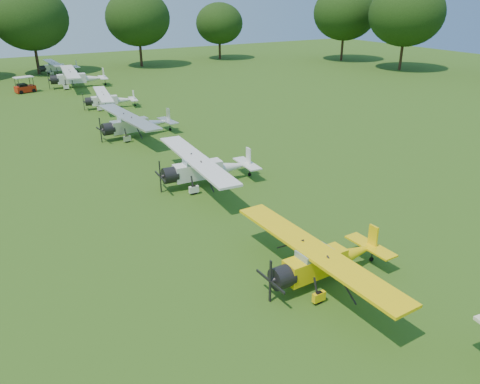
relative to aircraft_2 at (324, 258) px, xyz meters
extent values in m
plane|color=#2C4812|center=(0.31, 9.72, -1.14)|extent=(160.00, 160.00, 0.00)
cylinder|color=black|center=(49.74, 41.16, 1.36)|extent=(0.44, 0.44, 4.99)
ellipsoid|color=black|center=(49.74, 41.16, 7.45)|extent=(11.65, 11.65, 9.90)
cylinder|color=black|center=(49.20, 54.69, 1.27)|extent=(0.44, 0.44, 4.81)
ellipsoid|color=black|center=(49.20, 54.69, 7.15)|extent=(11.23, 11.23, 9.55)
cylinder|color=black|center=(30.64, 67.77, 0.71)|extent=(0.44, 0.44, 3.70)
ellipsoid|color=black|center=(30.64, 67.77, 5.23)|extent=(8.63, 8.63, 7.34)
cylinder|color=black|center=(14.59, 65.93, 1.11)|extent=(0.44, 0.44, 4.51)
ellipsoid|color=black|center=(14.59, 65.93, 6.63)|extent=(10.52, 10.52, 8.94)
cylinder|color=black|center=(-1.81, 66.45, 1.23)|extent=(0.44, 0.44, 4.74)
ellipsoid|color=black|center=(-1.81, 66.45, 7.02)|extent=(11.05, 11.05, 9.39)
cube|color=yellow|center=(-0.46, -0.02, -0.16)|extent=(3.00, 0.98, 0.98)
cone|color=yellow|center=(2.04, 0.07, -0.30)|extent=(2.63, 0.92, 0.84)
cube|color=#8CA5B2|center=(-0.56, -0.02, 0.35)|extent=(1.51, 0.90, 0.51)
cylinder|color=black|center=(-2.23, -0.07, -0.16)|extent=(0.87, 0.99, 0.97)
cube|color=black|center=(-2.83, -0.09, -0.16)|extent=(0.06, 0.11, 1.95)
cube|color=yellow|center=(-0.56, -0.02, 0.58)|extent=(1.68, 9.89, 0.13)
cube|color=yellow|center=(2.97, 0.10, 0.16)|extent=(0.11, 0.51, 1.21)
cube|color=yellow|center=(2.88, 0.10, -0.26)|extent=(0.88, 2.63, 0.08)
cylinder|color=black|center=(-1.17, -1.20, -0.86)|extent=(0.56, 0.17, 0.56)
cylinder|color=black|center=(-1.25, 1.12, -0.86)|extent=(0.56, 0.17, 0.56)
cylinder|color=black|center=(3.07, 0.10, -1.03)|extent=(0.23, 0.08, 0.22)
cube|color=white|center=(0.03, 12.76, -0.09)|extent=(3.25, 1.15, 1.05)
cone|color=white|center=(2.72, 12.59, -0.24)|extent=(2.85, 1.08, 0.90)
cube|color=#8CA5B2|center=(-0.07, 12.77, 0.46)|extent=(1.65, 1.02, 0.55)
cylinder|color=black|center=(-1.87, 12.88, -0.09)|extent=(0.96, 1.09, 1.04)
cube|color=black|center=(-2.51, 12.93, -0.09)|extent=(0.07, 0.12, 2.10)
cube|color=white|center=(-0.07, 12.77, 0.71)|extent=(2.12, 10.67, 0.14)
cube|color=white|center=(3.72, 12.53, 0.26)|extent=(0.13, 0.55, 1.30)
cube|color=white|center=(3.62, 12.54, -0.19)|extent=(1.03, 2.85, 0.09)
cylinder|color=black|center=(-0.85, 11.57, -0.84)|extent=(0.61, 0.20, 0.60)
cylinder|color=black|center=(-0.69, 14.06, -0.84)|extent=(0.61, 0.20, 0.60)
cylinder|color=black|center=(3.82, 12.52, -1.02)|extent=(0.24, 0.10, 0.24)
cube|color=silver|center=(-0.36, 25.76, -0.08)|extent=(3.31, 1.22, 1.06)
cone|color=silver|center=(2.36, 25.98, -0.23)|extent=(2.90, 1.14, 0.91)
cube|color=#8CA5B2|center=(-0.47, 25.75, 0.48)|extent=(1.69, 1.06, 0.56)
cylinder|color=black|center=(-2.28, 25.60, -0.08)|extent=(0.99, 1.12, 1.05)
cube|color=black|center=(-2.94, 25.55, -0.08)|extent=(0.07, 0.13, 2.13)
cube|color=silver|center=(-0.47, 25.75, 0.73)|extent=(2.33, 10.82, 0.14)
cube|color=silver|center=(3.37, 26.06, 0.28)|extent=(0.15, 0.56, 1.32)
cube|color=silver|center=(3.27, 26.05, -0.18)|extent=(1.09, 2.90, 0.09)
cylinder|color=black|center=(-1.07, 24.43, -0.84)|extent=(0.62, 0.21, 0.61)
cylinder|color=black|center=(-1.27, 26.96, -0.84)|extent=(0.62, 0.21, 0.61)
cylinder|color=black|center=(3.47, 26.07, -1.02)|extent=(0.25, 0.10, 0.24)
cube|color=white|center=(0.70, 37.87, -0.24)|extent=(2.82, 1.21, 0.90)
cone|color=white|center=(2.98, 37.53, -0.37)|extent=(2.48, 1.12, 0.77)
cube|color=#8CA5B2|center=(0.61, 37.88, 0.23)|extent=(1.47, 0.98, 0.47)
cylinder|color=black|center=(-0.91, 38.11, -0.24)|extent=(0.89, 0.99, 0.89)
cube|color=black|center=(-1.45, 38.19, -0.24)|extent=(0.07, 0.11, 1.79)
cube|color=white|center=(0.61, 37.88, 0.44)|extent=(2.57, 9.13, 0.12)
cube|color=white|center=(3.82, 37.40, 0.05)|extent=(0.15, 0.48, 1.11)
cube|color=white|center=(3.74, 37.41, -0.33)|extent=(1.07, 2.47, 0.08)
cylinder|color=black|center=(-0.14, 36.92, -0.88)|extent=(0.53, 0.21, 0.51)
cylinder|color=black|center=(0.18, 39.03, -0.88)|extent=(0.53, 0.21, 0.51)
cylinder|color=black|center=(3.91, 37.39, -1.04)|extent=(0.21, 0.10, 0.20)
cube|color=white|center=(0.24, 52.16, 0.04)|extent=(3.69, 1.47, 1.18)
cone|color=white|center=(3.25, 51.81, -0.13)|extent=(3.24, 1.37, 1.01)
cube|color=#8CA5B2|center=(0.13, 52.17, 0.66)|extent=(1.90, 1.23, 0.62)
cylinder|color=black|center=(-1.88, 52.41, 0.04)|extent=(1.14, 1.28, 1.17)
cube|color=black|center=(-2.60, 52.49, 0.04)|extent=(0.08, 0.14, 2.36)
cube|color=white|center=(0.13, 52.17, 0.94)|extent=(2.99, 12.01, 0.16)
cube|color=white|center=(4.37, 51.68, 0.43)|extent=(0.18, 0.63, 1.46)
cube|color=white|center=(4.25, 51.69, -0.07)|extent=(1.31, 3.23, 0.10)
cylinder|color=black|center=(-0.81, 50.87, -0.80)|extent=(0.69, 0.26, 0.67)
cylinder|color=black|center=(-0.49, 53.66, -0.80)|extent=(0.69, 0.26, 0.67)
cylinder|color=black|center=(4.48, 51.67, -1.01)|extent=(0.28, 0.12, 0.27)
cube|color=silver|center=(0.34, 65.08, -0.20)|extent=(2.90, 0.93, 0.94)
cone|color=silver|center=(2.77, 65.15, -0.33)|extent=(2.54, 0.88, 0.81)
cube|color=#8CA5B2|center=(0.25, 65.08, 0.30)|extent=(1.46, 0.87, 0.49)
cylinder|color=black|center=(-1.37, 65.04, -0.20)|extent=(0.83, 0.96, 0.94)
cube|color=black|center=(-1.95, 65.02, -0.20)|extent=(0.06, 0.11, 1.89)
cube|color=silver|center=(0.25, 65.08, 0.52)|extent=(1.56, 9.57, 0.13)
cube|color=silver|center=(3.67, 65.17, 0.12)|extent=(0.10, 0.50, 1.17)
cube|color=silver|center=(3.58, 65.17, -0.29)|extent=(0.83, 2.54, 0.08)
cylinder|color=black|center=(-0.35, 63.94, -0.87)|extent=(0.54, 0.16, 0.54)
cylinder|color=black|center=(-0.41, 66.19, -0.87)|extent=(0.54, 0.16, 0.54)
cylinder|color=black|center=(3.76, 65.17, -1.03)|extent=(0.22, 0.08, 0.22)
cube|color=red|center=(-5.63, 51.65, -0.66)|extent=(2.57, 1.81, 0.74)
cube|color=black|center=(-5.94, 51.57, -0.24)|extent=(1.21, 1.36, 0.48)
cube|color=white|center=(-5.63, 51.65, 0.79)|extent=(2.49, 1.88, 0.08)
cylinder|color=black|center=(-6.24, 50.82, -0.91)|extent=(0.49, 0.26, 0.47)
cylinder|color=black|center=(-6.56, 52.09, -0.91)|extent=(0.49, 0.26, 0.47)
cylinder|color=black|center=(-4.70, 51.21, -0.91)|extent=(0.49, 0.26, 0.47)
cylinder|color=black|center=(-5.02, 52.48, -0.91)|extent=(0.49, 0.26, 0.47)
camera|label=1|loc=(-11.89, -13.28, 10.63)|focal=35.00mm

